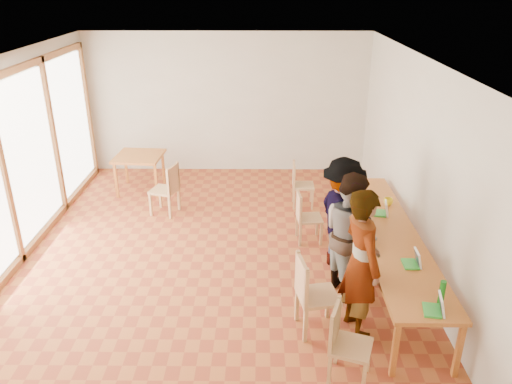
# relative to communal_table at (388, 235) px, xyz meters

# --- Properties ---
(ground) EXTENTS (8.00, 8.00, 0.00)m
(ground) POSITION_rel_communal_table_xyz_m (-2.50, 0.40, -0.70)
(ground) COLOR #A75628
(ground) RESTS_ON ground
(wall_back) EXTENTS (6.00, 0.10, 3.00)m
(wall_back) POSITION_rel_communal_table_xyz_m (-2.50, 4.40, 0.80)
(wall_back) COLOR beige
(wall_back) RESTS_ON ground
(wall_front) EXTENTS (6.00, 0.10, 3.00)m
(wall_front) POSITION_rel_communal_table_xyz_m (-2.50, -3.60, 0.80)
(wall_front) COLOR beige
(wall_front) RESTS_ON ground
(wall_right) EXTENTS (0.10, 8.00, 3.00)m
(wall_right) POSITION_rel_communal_table_xyz_m (0.50, 0.40, 0.80)
(wall_right) COLOR beige
(wall_right) RESTS_ON ground
(window_wall) EXTENTS (0.10, 8.00, 3.00)m
(window_wall) POSITION_rel_communal_table_xyz_m (-5.46, 0.40, 0.80)
(window_wall) COLOR white
(window_wall) RESTS_ON ground
(ceiling) EXTENTS (6.00, 8.00, 0.04)m
(ceiling) POSITION_rel_communal_table_xyz_m (-2.50, 0.40, 2.32)
(ceiling) COLOR white
(ceiling) RESTS_ON wall_back
(communal_table) EXTENTS (0.80, 4.00, 0.75)m
(communal_table) POSITION_rel_communal_table_xyz_m (0.00, 0.00, 0.00)
(communal_table) COLOR #C6762C
(communal_table) RESTS_ON ground
(side_table) EXTENTS (0.90, 0.90, 0.75)m
(side_table) POSITION_rel_communal_table_xyz_m (-4.21, 3.19, -0.03)
(side_table) COLOR #C6762C
(side_table) RESTS_ON ground
(chair_near) EXTENTS (0.53, 0.53, 0.48)m
(chair_near) POSITION_rel_communal_table_xyz_m (-0.91, -1.95, -0.15)
(chair_near) COLOR tan
(chair_near) RESTS_ON ground
(chair_mid) EXTENTS (0.55, 0.55, 0.54)m
(chair_mid) POSITION_rel_communal_table_xyz_m (-1.19, -1.18, -0.08)
(chair_mid) COLOR tan
(chair_mid) RESTS_ON ground
(chair_far) EXTENTS (0.43, 0.43, 0.45)m
(chair_far) POSITION_rel_communal_table_xyz_m (-1.08, 1.09, -0.18)
(chair_far) COLOR tan
(chair_far) RESTS_ON ground
(chair_empty) EXTENTS (0.41, 0.41, 0.46)m
(chair_empty) POSITION_rel_communal_table_xyz_m (-1.08, 2.47, -0.18)
(chair_empty) COLOR tan
(chair_empty) RESTS_ON ground
(chair_spare) EXTENTS (0.55, 0.55, 0.50)m
(chair_spare) POSITION_rel_communal_table_xyz_m (-3.44, 2.09, -0.12)
(chair_spare) COLOR tan
(chair_spare) RESTS_ON ground
(person_near) EXTENTS (0.62, 0.78, 1.88)m
(person_near) POSITION_rel_communal_table_xyz_m (-0.60, -1.15, 0.24)
(person_near) COLOR gray
(person_near) RESTS_ON ground
(person_mid) EXTENTS (0.90, 1.01, 1.73)m
(person_mid) POSITION_rel_communal_table_xyz_m (-0.58, -0.28, 0.16)
(person_mid) COLOR gray
(person_mid) RESTS_ON ground
(person_far) EXTENTS (0.91, 1.24, 1.72)m
(person_far) POSITION_rel_communal_table_xyz_m (-0.61, 0.29, 0.16)
(person_far) COLOR gray
(person_far) RESTS_ON ground
(laptop_near) EXTENTS (0.25, 0.28, 0.21)m
(laptop_near) POSITION_rel_communal_table_xyz_m (0.08, -1.81, 0.10)
(laptop_near) COLOR green
(laptop_near) RESTS_ON communal_table
(laptop_mid) EXTENTS (0.21, 0.25, 0.20)m
(laptop_mid) POSITION_rel_communal_table_xyz_m (0.10, -0.88, 0.10)
(laptop_mid) COLOR green
(laptop_mid) RESTS_ON communal_table
(laptop_far) EXTENTS (0.26, 0.28, 0.20)m
(laptop_far) POSITION_rel_communal_table_xyz_m (0.05, 0.55, 0.10)
(laptop_far) COLOR green
(laptop_far) RESTS_ON communal_table
(yellow_mug) EXTENTS (0.16, 0.16, 0.11)m
(yellow_mug) POSITION_rel_communal_table_xyz_m (0.20, 0.88, 0.10)
(yellow_mug) COLOR yellow
(yellow_mug) RESTS_ON communal_table
(green_bottle) EXTENTS (0.07, 0.07, 0.28)m
(green_bottle) POSITION_rel_communal_table_xyz_m (0.18, -1.65, 0.19)
(green_bottle) COLOR #176C18
(green_bottle) RESTS_ON communal_table
(clear_glass) EXTENTS (0.07, 0.07, 0.09)m
(clear_glass) POSITION_rel_communal_table_xyz_m (-0.12, 0.91, 0.09)
(clear_glass) COLOR silver
(clear_glass) RESTS_ON communal_table
(condiment_cup) EXTENTS (0.08, 0.08, 0.06)m
(condiment_cup) POSITION_rel_communal_table_xyz_m (-0.11, 1.79, 0.08)
(condiment_cup) COLOR white
(condiment_cup) RESTS_ON communal_table
(pink_phone) EXTENTS (0.05, 0.10, 0.01)m
(pink_phone) POSITION_rel_communal_table_xyz_m (-0.33, 0.06, 0.05)
(pink_phone) COLOR #F13C9E
(pink_phone) RESTS_ON communal_table
(black_pouch) EXTENTS (0.16, 0.26, 0.09)m
(black_pouch) POSITION_rel_communal_table_xyz_m (-0.28, 0.15, 0.09)
(black_pouch) COLOR black
(black_pouch) RESTS_ON communal_table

